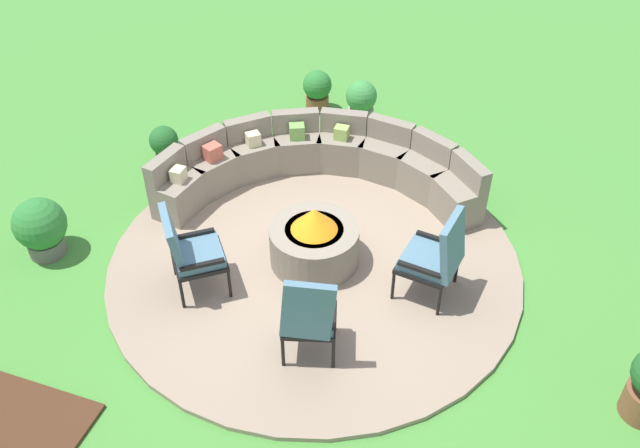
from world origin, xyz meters
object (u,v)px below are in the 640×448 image
object	(u,v)px
potted_plant_0	(317,90)
potted_plant_1	(361,101)
lounge_chair_front_left	(189,250)
potted_plant_3	(164,144)
potted_plant_4	(41,227)
lounge_chair_back_left	(437,255)
curved_stone_bench	(317,165)
lounge_chair_front_right	(309,315)
fire_pit	(314,241)

from	to	relation	value
potted_plant_0	potted_plant_1	world-z (taller)	potted_plant_1
lounge_chair_front_left	potted_plant_3	size ratio (longest dim) A/B	1.88
potted_plant_4	potted_plant_3	bearing A→B (deg)	79.28
lounge_chair_back_left	potted_plant_1	distance (m)	3.80
curved_stone_bench	lounge_chair_front_right	xyz separation A→B (m)	(0.89, -2.77, 0.25)
curved_stone_bench	lounge_chair_front_left	size ratio (longest dim) A/B	3.66
lounge_chair_front_right	potted_plant_1	bearing A→B (deg)	83.66
lounge_chair_front_left	potted_plant_1	bearing A→B (deg)	132.39
lounge_chair_front_right	potted_plant_3	size ratio (longest dim) A/B	1.94
curved_stone_bench	potted_plant_4	bearing A→B (deg)	-138.86
curved_stone_bench	lounge_chair_front_left	bearing A→B (deg)	-105.88
lounge_chair_back_left	potted_plant_0	size ratio (longest dim) A/B	1.64
lounge_chair_front_left	potted_plant_4	xyz separation A→B (m)	(-1.97, 0.00, -0.22)
fire_pit	potted_plant_1	distance (m)	3.28
curved_stone_bench	lounge_chair_front_left	world-z (taller)	lounge_chair_front_left
fire_pit	lounge_chair_front_left	xyz separation A→B (m)	(-1.12, -0.86, 0.26)
lounge_chair_back_left	lounge_chair_front_left	bearing A→B (deg)	115.55
curved_stone_bench	potted_plant_1	size ratio (longest dim) A/B	5.76
lounge_chair_front_right	potted_plant_4	bearing A→B (deg)	155.61
fire_pit	potted_plant_1	xyz separation A→B (m)	(-0.40, 3.26, 0.02)
lounge_chair_back_left	potted_plant_3	distance (m)	4.32
fire_pit	potted_plant_3	world-z (taller)	fire_pit
potted_plant_1	potted_plant_3	xyz separation A→B (m)	(-2.27, -1.96, -0.06)
potted_plant_1	lounge_chair_back_left	bearing A→B (deg)	-61.41
potted_plant_0	potted_plant_1	xyz separation A→B (m)	(0.75, -0.14, 0.02)
fire_pit	potted_plant_1	bearing A→B (deg)	97.08
lounge_chair_front_right	potted_plant_4	world-z (taller)	lounge_chair_front_right
lounge_chair_back_left	potted_plant_4	bearing A→B (deg)	108.17
fire_pit	lounge_chair_back_left	distance (m)	1.44
lounge_chair_front_left	fire_pit	bearing A→B (deg)	89.87
fire_pit	potted_plant_0	size ratio (longest dim) A/B	1.56
lounge_chair_back_left	potted_plant_3	world-z (taller)	lounge_chair_back_left
potted_plant_3	fire_pit	bearing A→B (deg)	-25.91
potted_plant_1	potted_plant_4	distance (m)	4.91
curved_stone_bench	potted_plant_4	size ratio (longest dim) A/B	5.25
potted_plant_1	potted_plant_3	size ratio (longest dim) A/B	1.20
potted_plant_3	potted_plant_4	distance (m)	2.20
curved_stone_bench	potted_plant_0	bearing A→B (deg)	109.34
potted_plant_0	potted_plant_3	distance (m)	2.59
fire_pit	lounge_chair_front_right	world-z (taller)	lounge_chair_front_right
fire_pit	curved_stone_bench	world-z (taller)	curved_stone_bench
lounge_chair_front_right	potted_plant_4	size ratio (longest dim) A/B	1.48
fire_pit	lounge_chair_front_right	bearing A→B (deg)	-72.57
lounge_chair_back_left	potted_plant_4	world-z (taller)	lounge_chair_back_left
potted_plant_1	potted_plant_4	bearing A→B (deg)	-123.03
lounge_chair_front_left	potted_plant_0	size ratio (longest dim) A/B	1.64
curved_stone_bench	potted_plant_4	distance (m)	3.47
lounge_chair_back_left	potted_plant_0	world-z (taller)	lounge_chair_back_left
lounge_chair_front_left	lounge_chair_back_left	size ratio (longest dim) A/B	1.00
curved_stone_bench	fire_pit	bearing A→B (deg)	-71.90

